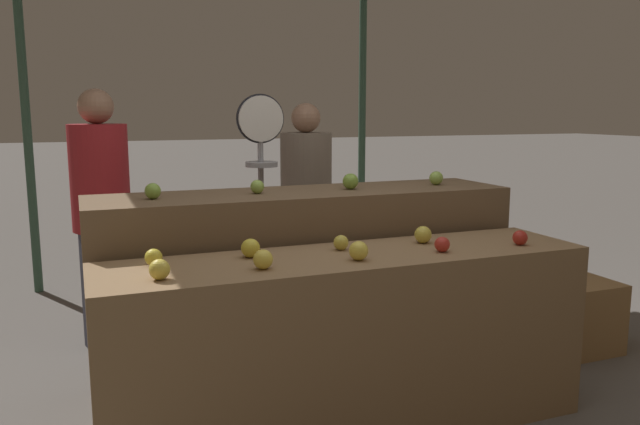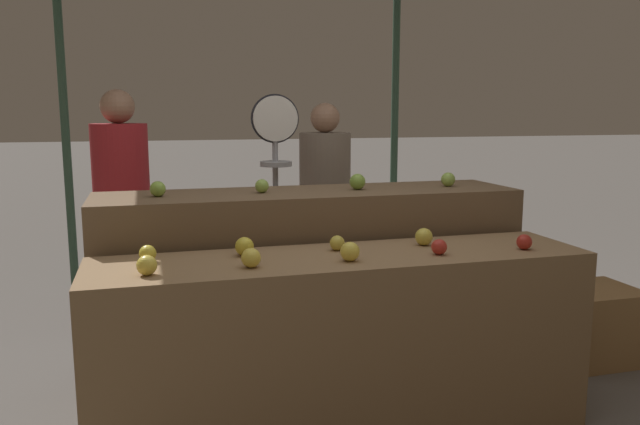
# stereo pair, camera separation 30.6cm
# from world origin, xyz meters

# --- Properties ---
(display_counter_front) EXTENTS (2.26, 0.55, 0.85)m
(display_counter_front) POSITION_xyz_m (0.00, 0.00, 0.42)
(display_counter_front) COLOR olive
(display_counter_front) RESTS_ON ground_plane
(display_counter_back) EXTENTS (2.26, 0.55, 1.06)m
(display_counter_back) POSITION_xyz_m (0.00, 0.60, 0.53)
(display_counter_back) COLOR brown
(display_counter_back) RESTS_ON ground_plane
(apple_front_0) EXTENTS (0.08, 0.08, 0.08)m
(apple_front_0) POSITION_xyz_m (-0.86, -0.12, 0.89)
(apple_front_0) COLOR yellow
(apple_front_0) RESTS_ON display_counter_front
(apple_front_1) EXTENTS (0.08, 0.08, 0.08)m
(apple_front_1) POSITION_xyz_m (-0.44, -0.11, 0.89)
(apple_front_1) COLOR yellow
(apple_front_1) RESTS_ON display_counter_front
(apple_front_2) EXTENTS (0.09, 0.09, 0.09)m
(apple_front_2) POSITION_xyz_m (-0.01, -0.11, 0.89)
(apple_front_2) COLOR yellow
(apple_front_2) RESTS_ON display_counter_front
(apple_front_3) EXTENTS (0.07, 0.07, 0.07)m
(apple_front_3) POSITION_xyz_m (0.42, -0.10, 0.88)
(apple_front_3) COLOR #B72D23
(apple_front_3) RESTS_ON display_counter_front
(apple_front_4) EXTENTS (0.07, 0.07, 0.07)m
(apple_front_4) POSITION_xyz_m (0.85, -0.11, 0.88)
(apple_front_4) COLOR #AD281E
(apple_front_4) RESTS_ON display_counter_front
(apple_front_5) EXTENTS (0.07, 0.07, 0.07)m
(apple_front_5) POSITION_xyz_m (-0.85, 0.11, 0.88)
(apple_front_5) COLOR gold
(apple_front_5) RESTS_ON display_counter_front
(apple_front_6) EXTENTS (0.09, 0.09, 0.09)m
(apple_front_6) POSITION_xyz_m (-0.43, 0.11, 0.89)
(apple_front_6) COLOR gold
(apple_front_6) RESTS_ON display_counter_front
(apple_front_7) EXTENTS (0.07, 0.07, 0.07)m
(apple_front_7) POSITION_xyz_m (0.00, 0.10, 0.88)
(apple_front_7) COLOR gold
(apple_front_7) RESTS_ON display_counter_front
(apple_front_8) EXTENTS (0.08, 0.08, 0.08)m
(apple_front_8) POSITION_xyz_m (0.44, 0.10, 0.89)
(apple_front_8) COLOR gold
(apple_front_8) RESTS_ON display_counter_front
(apple_back_0) EXTENTS (0.08, 0.08, 0.08)m
(apple_back_0) POSITION_xyz_m (-0.79, 0.59, 1.10)
(apple_back_0) COLOR #84AD3D
(apple_back_0) RESTS_ON display_counter_back
(apple_back_1) EXTENTS (0.07, 0.07, 0.07)m
(apple_back_1) POSITION_xyz_m (-0.26, 0.60, 1.10)
(apple_back_1) COLOR #8EB247
(apple_back_1) RESTS_ON display_counter_back
(apple_back_2) EXTENTS (0.09, 0.09, 0.09)m
(apple_back_2) POSITION_xyz_m (0.26, 0.59, 1.11)
(apple_back_2) COLOR #7AA338
(apple_back_2) RESTS_ON display_counter_back
(apple_back_3) EXTENTS (0.08, 0.08, 0.08)m
(apple_back_3) POSITION_xyz_m (0.81, 0.59, 1.10)
(apple_back_3) COLOR #8EB247
(apple_back_3) RESTS_ON display_counter_back
(produce_scale) EXTENTS (0.30, 0.20, 1.59)m
(produce_scale) POSITION_xyz_m (-0.06, 1.22, 1.17)
(produce_scale) COLOR #99999E
(produce_scale) RESTS_ON ground_plane
(person_vendor_at_scale) EXTENTS (0.43, 0.43, 1.54)m
(person_vendor_at_scale) POSITION_xyz_m (0.36, 1.55, 0.88)
(person_vendor_at_scale) COLOR #2D2D38
(person_vendor_at_scale) RESTS_ON ground_plane
(person_customer_left) EXTENTS (0.42, 0.42, 1.62)m
(person_customer_left) POSITION_xyz_m (-1.00, 1.54, 0.94)
(person_customer_left) COLOR #2D2D38
(person_customer_left) RESTS_ON ground_plane
(wooden_crate_side) EXTENTS (0.44, 0.44, 0.44)m
(wooden_crate_side) POSITION_xyz_m (1.74, 0.41, 0.22)
(wooden_crate_side) COLOR #9E7547
(wooden_crate_side) RESTS_ON ground_plane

